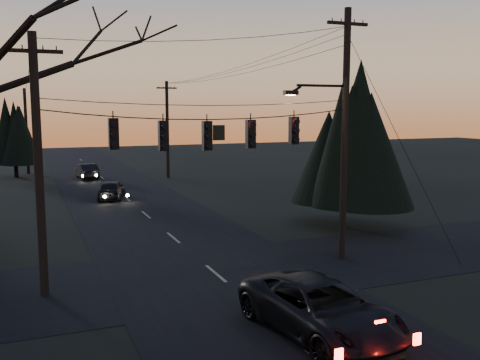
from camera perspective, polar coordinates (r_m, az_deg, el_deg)
name	(u,v)px	position (r m, az deg, el deg)	size (l,w,h in m)	color
main_road	(154,222)	(29.55, -9.16, -4.40)	(8.00, 120.00, 0.02)	black
cross_road	(216,274)	(20.24, -2.60, -9.96)	(60.00, 7.00, 0.02)	black
utility_pole_right	(342,258)	(22.61, 10.78, -8.22)	(5.00, 0.30, 10.00)	black
utility_pole_left	(45,295)	(19.19, -20.08, -11.45)	(1.80, 0.30, 8.50)	black
utility_pole_far_r	(168,178)	(48.10, -7.66, 0.25)	(1.80, 0.30, 8.50)	black
utility_pole_far_l	(29,174)	(54.53, -21.61, 0.65)	(0.30, 0.30, 8.00)	black
span_signal_assembly	(209,134)	(19.24, -3.37, 4.96)	(11.50, 0.44, 1.61)	black
evergreen_right	(345,135)	(27.80, 11.09, 4.77)	(4.56, 4.56, 8.41)	black
evergreen_dist	(14,134)	(51.79, -22.95, 4.51)	(3.76, 3.76, 6.51)	black
suv_near	(320,309)	(15.03, 8.56, -13.43)	(2.47, 5.35, 1.49)	black
sedan_oncoming_a	(112,190)	(37.30, -13.54, -1.02)	(1.54, 3.83, 1.30)	black
sedan_oncoming_b	(87,171)	(48.71, -16.02, 0.89)	(1.39, 4.00, 1.32)	black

